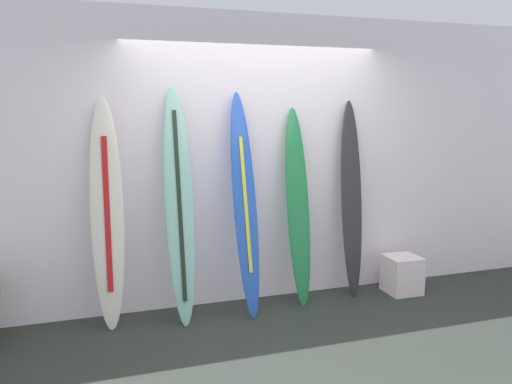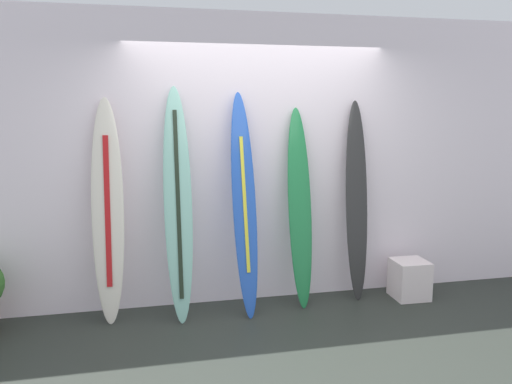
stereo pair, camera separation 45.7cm
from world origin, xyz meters
The scene contains 8 objects.
ground centered at (0.00, 0.00, -0.02)m, with size 8.00×8.00×0.04m, color #272C26.
wall_back centered at (0.00, 1.30, 1.40)m, with size 7.20×0.20×2.80m, color white.
surfboard_ivory centered at (-1.41, 0.99, 0.99)m, with size 0.30×0.36×2.01m.
surfboard_seafoam centered at (-0.80, 0.93, 1.06)m, with size 0.25×0.48×2.11m.
surfboard_cobalt centered at (-0.19, 0.91, 1.03)m, with size 0.25×0.51×2.06m.
surfboard_emerald centered at (0.37, 0.98, 0.95)m, with size 0.23×0.41×1.92m.
surfboard_charcoal centered at (0.97, 1.02, 0.97)m, with size 0.23×0.29×1.99m.
display_block_left centered at (1.51, 0.87, 0.19)m, with size 0.34×0.34×0.39m.
Camera 2 is at (-1.10, -3.67, 1.92)m, focal length 36.10 mm.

